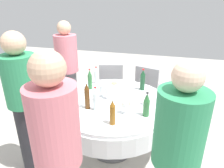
# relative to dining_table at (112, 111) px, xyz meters

# --- Properties ---
(ground_plane) EXTENTS (10.00, 10.00, 0.00)m
(ground_plane) POSITION_rel_dining_table_xyz_m (0.00, 0.00, -0.59)
(ground_plane) COLOR #B7B2A8
(dining_table) EXTENTS (1.45, 1.45, 0.74)m
(dining_table) POSITION_rel_dining_table_xyz_m (0.00, 0.00, 0.00)
(dining_table) COLOR white
(dining_table) RESTS_ON ground_plane
(bottle_green_left) EXTENTS (0.07, 0.07, 0.28)m
(bottle_green_left) POSITION_rel_dining_table_xyz_m (0.24, 0.44, 0.27)
(bottle_green_left) COLOR #2D6B38
(bottle_green_left) RESTS_ON dining_table
(bottle_clear_south) EXTENTS (0.06, 0.06, 0.25)m
(bottle_clear_south) POSITION_rel_dining_table_xyz_m (-0.48, -0.37, 0.26)
(bottle_clear_south) COLOR silver
(bottle_clear_south) RESTS_ON dining_table
(bottle_clear_east) EXTENTS (0.06, 0.06, 0.28)m
(bottle_clear_east) POSITION_rel_dining_table_xyz_m (0.27, -0.12, 0.28)
(bottle_clear_east) COLOR silver
(bottle_clear_east) RESTS_ON dining_table
(bottle_green_outer) EXTENTS (0.06, 0.06, 0.29)m
(bottle_green_outer) POSITION_rel_dining_table_xyz_m (-0.26, -0.38, 0.28)
(bottle_green_outer) COLOR #2D6B38
(bottle_green_outer) RESTS_ON dining_table
(bottle_brown_inner) EXTENTS (0.06, 0.06, 0.32)m
(bottle_brown_inner) POSITION_rel_dining_table_xyz_m (0.25, -0.22, 0.30)
(bottle_brown_inner) COLOR #593314
(bottle_brown_inner) RESTS_ON dining_table
(bottle_amber_rear) EXTENTS (0.06, 0.06, 0.28)m
(bottle_amber_rear) POSITION_rel_dining_table_xyz_m (0.49, 0.14, 0.28)
(bottle_amber_rear) COLOR #8C5619
(bottle_amber_rear) RESTS_ON dining_table
(bottle_dark_green_north) EXTENTS (0.07, 0.07, 0.30)m
(bottle_dark_green_north) POSITION_rel_dining_table_xyz_m (-0.42, 0.31, 0.29)
(bottle_dark_green_north) COLOR #194728
(bottle_dark_green_north) RESTS_ON dining_table
(wine_glass_outer) EXTENTS (0.07, 0.07, 0.14)m
(wine_glass_outer) POSITION_rel_dining_table_xyz_m (0.26, 0.21, 0.25)
(wine_glass_outer) COLOR white
(wine_glass_outer) RESTS_ON dining_table
(wine_glass_inner) EXTENTS (0.07, 0.07, 0.15)m
(wine_glass_inner) POSITION_rel_dining_table_xyz_m (-0.08, -0.15, 0.25)
(wine_glass_inner) COLOR white
(wine_glass_inner) RESTS_ON dining_table
(wine_glass_rear) EXTENTS (0.07, 0.07, 0.16)m
(wine_glass_rear) POSITION_rel_dining_table_xyz_m (-0.03, -0.06, 0.26)
(wine_glass_rear) COLOR white
(wine_glass_rear) RESTS_ON dining_table
(wine_glass_north) EXTENTS (0.07, 0.07, 0.15)m
(wine_glass_north) POSITION_rel_dining_table_xyz_m (0.00, 0.43, 0.25)
(wine_glass_north) COLOR white
(wine_glass_north) RESTS_ON dining_table
(wine_glass_west) EXTENTS (0.07, 0.07, 0.15)m
(wine_glass_west) POSITION_rel_dining_table_xyz_m (0.05, -0.17, 0.25)
(wine_glass_west) COLOR white
(wine_glass_west) RESTS_ON dining_table
(plate_west) EXTENTS (0.22, 0.22, 0.04)m
(plate_west) POSITION_rel_dining_table_xyz_m (0.07, 0.20, 0.16)
(plate_west) COLOR white
(plate_west) RESTS_ON dining_table
(plate_far) EXTENTS (0.22, 0.22, 0.04)m
(plate_far) POSITION_rel_dining_table_xyz_m (-0.49, -0.10, 0.16)
(plate_far) COLOR white
(plate_far) RESTS_ON dining_table
(plate_right) EXTENTS (0.24, 0.24, 0.02)m
(plate_right) POSITION_rel_dining_table_xyz_m (0.15, -0.46, 0.15)
(plate_right) COLOR white
(plate_right) RESTS_ON dining_table
(spoon_south) EXTENTS (0.11, 0.16, 0.00)m
(spoon_south) POSITION_rel_dining_table_xyz_m (0.13, -0.04, 0.15)
(spoon_south) COLOR silver
(spoon_south) RESTS_ON dining_table
(fork_east) EXTENTS (0.06, 0.18, 0.00)m
(fork_east) POSITION_rel_dining_table_xyz_m (-0.17, -0.54, 0.15)
(fork_east) COLOR silver
(fork_east) RESTS_ON dining_table
(folded_napkin) EXTENTS (0.13, 0.13, 0.02)m
(folded_napkin) POSITION_rel_dining_table_xyz_m (-0.21, 0.08, 0.16)
(folded_napkin) COLOR white
(folded_napkin) RESTS_ON dining_table
(person_left) EXTENTS (0.34, 0.34, 1.64)m
(person_left) POSITION_rel_dining_table_xyz_m (0.57, -0.80, 0.27)
(person_left) COLOR #26262B
(person_left) RESTS_ON ground_plane
(person_south) EXTENTS (0.34, 0.34, 1.65)m
(person_south) POSITION_rel_dining_table_xyz_m (1.17, -0.08, 0.28)
(person_south) COLOR #4C3F33
(person_south) RESTS_ON ground_plane
(person_east) EXTENTS (0.34, 0.34, 1.59)m
(person_east) POSITION_rel_dining_table_xyz_m (0.97, 0.73, 0.24)
(person_east) COLOR #4C3F33
(person_east) RESTS_ON ground_plane
(person_outer) EXTENTS (0.34, 0.34, 1.60)m
(person_outer) POSITION_rel_dining_table_xyz_m (-0.60, -0.89, 0.25)
(person_outer) COLOR slate
(person_outer) RESTS_ON ground_plane
(chair_rear) EXTENTS (0.50, 0.50, 0.87)m
(chair_rear) POSITION_rel_dining_table_xyz_m (-1.09, -0.32, -0.07)
(chair_rear) COLOR #99999E
(chair_rear) RESTS_ON ground_plane
(chair_north) EXTENTS (0.50, 0.50, 0.87)m
(chair_north) POSITION_rel_dining_table_xyz_m (-1.09, 0.34, -0.07)
(chair_north) COLOR #99999E
(chair_north) RESTS_ON ground_plane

